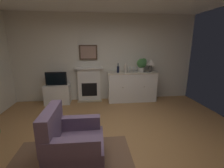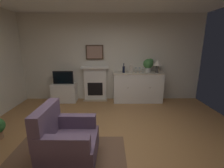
# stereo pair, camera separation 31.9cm
# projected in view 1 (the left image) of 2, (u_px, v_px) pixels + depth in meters

# --- Properties ---
(ground_plane) EXTENTS (5.80, 5.34, 0.10)m
(ground_plane) POSITION_uv_depth(u_px,v_px,m) (115.00, 149.00, 2.80)
(ground_plane) COLOR #9E7042
(ground_plane) RESTS_ON ground
(wall_rear) EXTENTS (5.80, 0.06, 2.72)m
(wall_rear) POSITION_uv_depth(u_px,v_px,m) (105.00, 58.00, 5.00)
(wall_rear) COLOR silver
(wall_rear) RESTS_ON ground_plane
(area_rug) EXTENTS (1.91, 1.42, 0.02)m
(area_rug) POSITION_uv_depth(u_px,v_px,m) (71.00, 167.00, 2.33)
(area_rug) COLOR brown
(area_rug) RESTS_ON ground_plane
(fireplace_unit) EXTENTS (0.87, 0.30, 1.10)m
(fireplace_unit) POSITION_uv_depth(u_px,v_px,m) (89.00, 84.00, 5.02)
(fireplace_unit) COLOR white
(fireplace_unit) RESTS_ON ground_plane
(framed_picture) EXTENTS (0.55, 0.04, 0.45)m
(framed_picture) POSITION_uv_depth(u_px,v_px,m) (88.00, 52.00, 4.82)
(framed_picture) COLOR #473323
(sideboard_cabinet) EXTENTS (1.55, 0.49, 0.94)m
(sideboard_cabinet) POSITION_uv_depth(u_px,v_px,m) (132.00, 87.00, 5.02)
(sideboard_cabinet) COLOR white
(sideboard_cabinet) RESTS_ON ground_plane
(table_lamp) EXTENTS (0.26, 0.26, 0.40)m
(table_lamp) POSITION_uv_depth(u_px,v_px,m) (151.00, 63.00, 4.90)
(table_lamp) COLOR #4C4742
(table_lamp) RESTS_ON sideboard_cabinet
(wine_bottle) EXTENTS (0.08, 0.08, 0.29)m
(wine_bottle) POSITION_uv_depth(u_px,v_px,m) (118.00, 69.00, 4.82)
(wine_bottle) COLOR black
(wine_bottle) RESTS_ON sideboard_cabinet
(wine_glass_left) EXTENTS (0.07, 0.07, 0.16)m
(wine_glass_left) POSITION_uv_depth(u_px,v_px,m) (130.00, 68.00, 4.88)
(wine_glass_left) COLOR silver
(wine_glass_left) RESTS_ON sideboard_cabinet
(wine_glass_center) EXTENTS (0.07, 0.07, 0.16)m
(wine_glass_center) POSITION_uv_depth(u_px,v_px,m) (133.00, 68.00, 4.88)
(wine_glass_center) COLOR silver
(wine_glass_center) RESTS_ON sideboard_cabinet
(wine_glass_right) EXTENTS (0.07, 0.07, 0.16)m
(wine_glass_right) POSITION_uv_depth(u_px,v_px,m) (137.00, 68.00, 4.89)
(wine_glass_right) COLOR silver
(wine_glass_right) RESTS_ON sideboard_cabinet
(vase_decorative) EXTENTS (0.11, 0.11, 0.28)m
(vase_decorative) POSITION_uv_depth(u_px,v_px,m) (126.00, 68.00, 4.80)
(vase_decorative) COLOR beige
(vase_decorative) RESTS_ON sideboard_cabinet
(tv_cabinet) EXTENTS (0.75, 0.42, 0.59)m
(tv_cabinet) POSITION_uv_depth(u_px,v_px,m) (58.00, 94.00, 4.82)
(tv_cabinet) COLOR white
(tv_cabinet) RESTS_ON ground_plane
(tv_set) EXTENTS (0.62, 0.07, 0.40)m
(tv_set) POSITION_uv_depth(u_px,v_px,m) (56.00, 79.00, 4.68)
(tv_set) COLOR black
(tv_set) RESTS_ON tv_cabinet
(potted_plant_small) EXTENTS (0.30, 0.30, 0.43)m
(potted_plant_small) POSITION_uv_depth(u_px,v_px,m) (142.00, 64.00, 4.92)
(potted_plant_small) COLOR beige
(potted_plant_small) RESTS_ON sideboard_cabinet
(armchair) EXTENTS (0.82, 0.79, 0.92)m
(armchair) POSITION_uv_depth(u_px,v_px,m) (72.00, 143.00, 2.29)
(armchair) COLOR #604C66
(armchair) RESTS_ON ground_plane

